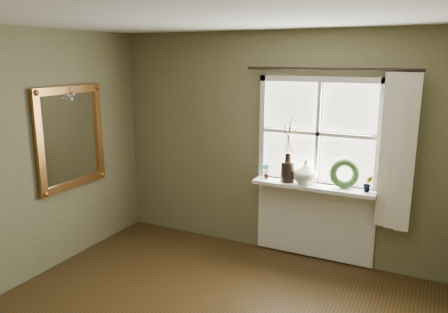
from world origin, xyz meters
TOP-DOWN VIEW (x-y plane):
  - ceiling at (0.00, 0.00)m, footprint 4.50×4.50m
  - wall_back at (0.00, 2.30)m, footprint 4.00×0.10m
  - window_frame at (0.55, 2.23)m, footprint 1.36×0.06m
  - window_sill at (0.55, 2.12)m, footprint 1.36×0.26m
  - window_apron at (0.55, 2.23)m, footprint 1.36×0.04m
  - dark_jug at (0.25, 2.12)m, footprint 0.19×0.19m
  - cream_vase at (0.46, 2.12)m, footprint 0.28×0.28m
  - wreath at (0.88, 2.16)m, footprint 0.35×0.26m
  - potted_plant_left at (-0.01, 2.12)m, footprint 0.11×0.09m
  - potted_plant_right at (1.13, 2.12)m, footprint 0.12×0.10m
  - curtain at (1.39, 2.13)m, footprint 0.36×0.12m
  - curtain_rod at (0.65, 2.17)m, footprint 1.84×0.03m
  - gilt_mirror at (-1.96, 1.08)m, footprint 0.10×0.97m

SIDE VIEW (x-z plane):
  - window_apron at x=0.55m, z-range 0.02..0.90m
  - window_sill at x=0.55m, z-range 0.88..0.92m
  - potted_plant_left at x=-0.01m, z-range 0.92..1.10m
  - potted_plant_right at x=1.13m, z-range 0.92..1.10m
  - dark_jug at x=0.25m, z-range 0.92..1.15m
  - wreath at x=0.88m, z-range 0.88..1.21m
  - cream_vase at x=0.46m, z-range 0.92..1.19m
  - wall_back at x=0.00m, z-range 0.00..2.60m
  - curtain at x=1.39m, z-range 0.57..2.16m
  - gilt_mirror at x=-1.96m, z-range 0.84..2.00m
  - window_frame at x=0.55m, z-range 0.86..2.10m
  - curtain_rod at x=0.65m, z-range 2.16..2.20m
  - ceiling at x=0.00m, z-range 2.60..2.60m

